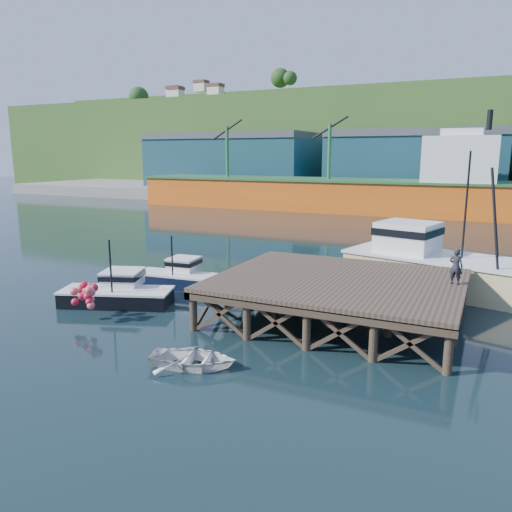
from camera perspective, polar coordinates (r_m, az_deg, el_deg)
The scene contains 12 objects.
ground at distance 28.10m, azimuth -1.61°, elevation -5.55°, with size 300.00×300.00×0.00m, color black.
wharf at distance 25.46m, azimuth 9.28°, elevation -2.99°, with size 12.00×10.00×2.62m.
far_quay at distance 94.98m, azimuth 18.03°, elevation 6.66°, with size 160.00×40.00×2.00m, color gray.
warehouse_left at distance 100.69m, azimuth -2.65°, elevation 10.59°, with size 32.00×16.00×9.00m, color #1A4355.
warehouse_mid at distance 89.77m, azimuth 17.82°, elevation 9.93°, with size 28.00×16.00×9.00m, color #1A4355.
cargo_ship at distance 74.99m, azimuth 9.39°, elevation 7.66°, with size 55.50×10.00×13.75m.
hillside at distance 124.54m, azimuth 20.21°, elevation 12.18°, with size 220.00×50.00×22.00m, color #2D511E.
boat_navy at distance 32.15m, azimuth -8.81°, elevation -2.23°, with size 5.52×3.14×3.36m.
boat_black at distance 29.11m, azimuth -15.50°, elevation -3.95°, with size 6.53×5.42×3.79m.
trawler at distance 32.44m, azimuth 20.89°, elevation -0.81°, with size 13.36×7.50×8.46m.
dinghy at distance 20.26m, azimuth -7.22°, elevation -11.55°, with size 2.49×3.48×0.72m, color white.
dockworker at distance 25.72m, azimuth 21.88°, elevation -1.12°, with size 0.64×0.42×1.74m, color black.
Camera 1 is at (12.21, -23.91, 8.30)m, focal length 35.00 mm.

